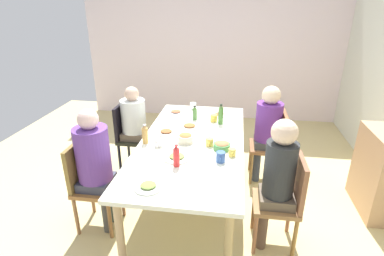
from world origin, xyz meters
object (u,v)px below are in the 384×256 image
(plate_2, at_px, (176,112))
(chair_3, at_px, (129,133))
(cup_1, at_px, (159,143))
(cup_0, at_px, (221,157))
(bowl_1, at_px, (222,146))
(cup_5, at_px, (232,152))
(plate_0, at_px, (190,126))
(bottle_3, at_px, (221,115))
(bowl_0, at_px, (185,138))
(cup_3, at_px, (214,118))
(person_3, at_px, (135,121))
(chair_0, at_px, (89,181))
(dining_table, at_px, (192,146))
(person_2, at_px, (278,174))
(chair_1, at_px, (273,142))
(plate_5, at_px, (148,186))
(chair_2, at_px, (285,198))
(person_0, at_px, (95,160))
(cup_4, at_px, (193,106))
(person_1, at_px, (267,125))
(plate_3, at_px, (177,157))
(cup_2, at_px, (209,142))
(plate_4, at_px, (166,132))
(plate_1, at_px, (219,115))
(bottle_2, at_px, (195,113))
(bottle_1, at_px, (176,156))

(plate_2, bearing_deg, chair_3, -66.94)
(plate_2, xyz_separation_m, cup_1, (1.00, 0.02, 0.02))
(plate_2, height_order, cup_0, cup_0)
(plate_2, height_order, bowl_1, bowl_1)
(plate_2, distance_m, bowl_1, 1.18)
(cup_5, bearing_deg, plate_0, -141.18)
(chair_3, relative_size, bottle_3, 3.63)
(chair_3, bearing_deg, bowl_0, 54.21)
(plate_2, xyz_separation_m, cup_3, (0.22, 0.52, 0.03))
(person_3, bearing_deg, chair_0, -4.51)
(plate_0, distance_m, plate_2, 0.53)
(person_3, distance_m, bowl_1, 1.37)
(dining_table, distance_m, person_2, 1.02)
(chair_1, xyz_separation_m, plate_5, (1.51, -1.14, 0.24))
(chair_0, relative_size, plate_0, 3.63)
(bowl_1, bearing_deg, cup_0, 0.76)
(chair_0, bearing_deg, person_3, 175.49)
(dining_table, xyz_separation_m, plate_0, (-0.36, -0.08, 0.08))
(chair_2, height_order, person_2, person_2)
(chair_0, height_order, person_0, person_0)
(chair_2, distance_m, person_2, 0.25)
(chair_1, bearing_deg, cup_4, -113.47)
(cup_1, relative_size, cup_5, 1.17)
(chair_1, height_order, chair_2, same)
(chair_1, xyz_separation_m, cup_3, (-0.03, -0.74, 0.27))
(bowl_1, distance_m, bottle_3, 0.70)
(person_1, xyz_separation_m, cup_4, (-0.46, -0.98, 0.04))
(cup_4, bearing_deg, bottle_3, 39.34)
(person_3, xyz_separation_m, plate_3, (0.99, 0.75, 0.06))
(bowl_1, relative_size, bottle_3, 0.69)
(bowl_0, height_order, cup_1, bowl_0)
(chair_2, relative_size, plate_3, 3.47)
(cup_2, xyz_separation_m, bottle_3, (-0.63, 0.08, 0.08))
(chair_2, bearing_deg, plate_0, -132.98)
(chair_2, distance_m, cup_1, 1.34)
(plate_4, bearing_deg, cup_5, 59.87)
(plate_0, height_order, cup_1, cup_1)
(plate_2, bearing_deg, person_2, 39.98)
(plate_1, bearing_deg, person_3, -77.47)
(person_2, bearing_deg, bottle_3, -153.17)
(plate_0, bearing_deg, bottle_2, 174.52)
(dining_table, xyz_separation_m, person_0, (0.58, -0.84, 0.08))
(cup_1, distance_m, cup_4, 1.23)
(person_3, bearing_deg, person_2, 55.36)
(plate_1, relative_size, bottle_1, 0.96)
(person_1, relative_size, person_3, 1.07)
(plate_1, distance_m, bowl_0, 0.91)
(plate_4, xyz_separation_m, cup_3, (-0.45, 0.50, 0.03))
(person_2, bearing_deg, plate_1, -156.89)
(chair_1, bearing_deg, chair_2, 0.00)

